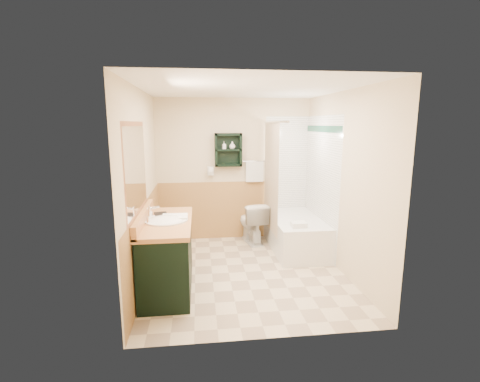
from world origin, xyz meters
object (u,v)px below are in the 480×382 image
object	(u,v)px
vanity_book	(154,207)
bathtub	(296,233)
vanity	(167,255)
soap_bottle_b	(232,146)
wall_shelf	(228,150)
toilet	(252,223)
hair_dryer	(210,171)
soap_bottle_a	(224,147)

from	to	relation	value
vanity_book	bathtub	bearing A→B (deg)	13.63
vanity	soap_bottle_b	xyz separation A→B (m)	(0.96, 1.74, 1.19)
wall_shelf	vanity	size ratio (longest dim) A/B	0.41
bathtub	toilet	distance (m)	0.77
vanity	wall_shelf	bearing A→B (deg)	62.81
hair_dryer	vanity_book	size ratio (longest dim) A/B	1.16
hair_dryer	bathtub	size ratio (longest dim) A/B	0.16
bathtub	soap_bottle_b	size ratio (longest dim) A/B	12.02
soap_bottle_a	toilet	bearing A→B (deg)	-24.33
vanity_book	hair_dryer	bearing A→B (deg)	54.00
soap_bottle_a	soap_bottle_b	distance (m)	0.14
wall_shelf	toilet	world-z (taller)	wall_shelf
vanity	hair_dryer	bearing A→B (deg)	71.40
vanity_book	soap_bottle_a	bearing A→B (deg)	46.95
wall_shelf	bathtub	world-z (taller)	wall_shelf
hair_dryer	soap_bottle_a	world-z (taller)	soap_bottle_a
vanity	vanity_book	size ratio (longest dim) A/B	6.50
wall_shelf	vanity	world-z (taller)	wall_shelf
toilet	vanity_book	world-z (taller)	vanity_book
soap_bottle_a	wall_shelf	bearing A→B (deg)	4.06
wall_shelf	toilet	xyz separation A→B (m)	(0.37, -0.21, -1.21)
vanity	soap_bottle_b	bearing A→B (deg)	61.02
wall_shelf	soap_bottle_b	xyz separation A→B (m)	(0.07, -0.01, 0.06)
vanity	toilet	distance (m)	1.99
hair_dryer	toilet	xyz separation A→B (m)	(0.67, -0.23, -0.86)
vanity_book	soap_bottle_b	world-z (taller)	soap_bottle_b
hair_dryer	vanity_book	world-z (taller)	hair_dryer
toilet	vanity_book	xyz separation A→B (m)	(-1.43, -1.28, 0.61)
vanity	toilet	bearing A→B (deg)	50.50
hair_dryer	soap_bottle_a	distance (m)	0.46
soap_bottle_a	vanity	bearing A→B (deg)	-115.39
vanity	bathtub	xyz separation A→B (m)	(1.92, 1.14, -0.16)
hair_dryer	toilet	size ratio (longest dim) A/B	0.34
hair_dryer	wall_shelf	bearing A→B (deg)	-4.76
wall_shelf	hair_dryer	bearing A→B (deg)	175.24
toilet	soap_bottle_a	xyz separation A→B (m)	(-0.44, 0.20, 1.25)
wall_shelf	bathtub	distance (m)	1.75
bathtub	vanity_book	distance (m)	2.37
wall_shelf	vanity_book	xyz separation A→B (m)	(-1.06, -1.48, -0.60)
wall_shelf	soap_bottle_b	size ratio (longest dim) A/B	4.41
toilet	soap_bottle_b	distance (m)	1.32
hair_dryer	vanity	world-z (taller)	hair_dryer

